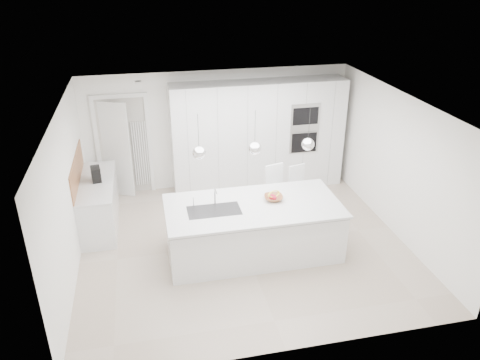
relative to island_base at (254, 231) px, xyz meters
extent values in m
plane|color=#B8A694|center=(-0.10, 0.30, -0.43)|extent=(5.50, 5.50, 0.00)
plane|color=white|center=(-0.10, 2.80, 0.82)|extent=(5.50, 0.00, 5.50)
plane|color=white|center=(-2.85, 0.30, 0.82)|extent=(0.00, 5.00, 5.00)
plane|color=white|center=(-0.10, 0.30, 2.07)|extent=(5.50, 5.50, 0.00)
cube|color=white|center=(0.70, 2.50, 0.72)|extent=(3.60, 0.60, 2.30)
cube|color=white|center=(-2.30, 2.72, 0.57)|extent=(0.76, 0.38, 2.00)
cube|color=white|center=(-2.55, 1.50, 0.00)|extent=(0.60, 1.80, 0.86)
cube|color=silver|center=(-2.55, 1.50, 0.45)|extent=(0.62, 1.82, 0.04)
cube|color=#A76B41|center=(-2.84, 1.50, 0.72)|extent=(0.02, 1.80, 0.50)
cube|color=white|center=(0.00, 0.00, 0.00)|extent=(2.80, 1.20, 0.86)
cube|color=silver|center=(0.00, 0.05, 0.45)|extent=(2.84, 1.40, 0.04)
cylinder|color=white|center=(-0.60, 0.20, 0.62)|extent=(0.02, 0.02, 0.30)
sphere|color=white|center=(-0.85, 0.00, 1.47)|extent=(0.20, 0.20, 0.20)
sphere|color=white|center=(0.00, 0.00, 1.47)|extent=(0.20, 0.20, 0.20)
sphere|color=white|center=(0.85, 0.00, 1.47)|extent=(0.20, 0.20, 0.20)
imported|color=#A76B41|center=(0.37, 0.15, 0.51)|extent=(0.35, 0.35, 0.08)
cube|color=black|center=(-2.53, 1.52, 0.60)|extent=(0.19, 0.27, 0.26)
sphere|color=red|center=(0.32, 0.12, 0.54)|extent=(0.08, 0.08, 0.08)
sphere|color=red|center=(0.35, 0.15, 0.54)|extent=(0.08, 0.08, 0.08)
sphere|color=red|center=(0.37, 0.13, 0.53)|extent=(0.07, 0.07, 0.07)
sphere|color=red|center=(0.36, 0.08, 0.54)|extent=(0.08, 0.08, 0.08)
torus|color=yellow|center=(0.37, 0.12, 0.59)|extent=(0.26, 0.18, 0.23)
camera|label=1|loc=(-1.61, -6.40, 4.09)|focal=35.00mm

